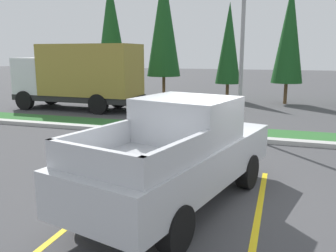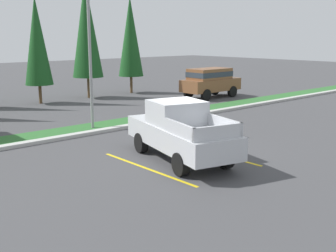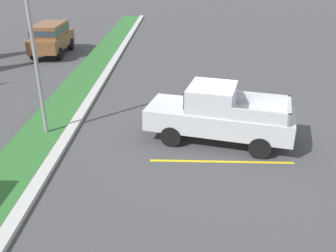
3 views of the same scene
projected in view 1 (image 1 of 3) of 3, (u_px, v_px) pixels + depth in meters
ground_plane at (225, 196)px, 7.44m from camera, size 120.00×120.00×0.00m
parking_line_near at (109, 194)px, 7.56m from camera, size 0.12×4.80×0.01m
parking_line_far at (258, 214)px, 6.62m from camera, size 0.12×4.80×0.01m
curb_strip at (248, 139)px, 12.08m from camera, size 56.00×0.40×0.15m
grass_median at (251, 133)px, 13.12m from camera, size 56.00×1.80×0.06m
pickup_truck_main at (181, 153)px, 6.93m from camera, size 3.12×5.52×2.10m
cargo_truck_distant at (80, 75)px, 18.62m from camera, size 6.83×2.58×3.40m
street_light at (242, 33)px, 12.18m from camera, size 0.24×1.49×6.18m
cypress_tree_leftmost at (111, 27)px, 23.57m from camera, size 2.06×2.06×7.94m
cypress_tree_left_inner at (164, 22)px, 22.30m from camera, size 2.15×2.15×8.28m
cypress_tree_center at (229, 43)px, 21.78m from camera, size 1.56×1.56×6.01m
cypress_tree_right_inner at (289, 34)px, 20.22m from camera, size 1.79×1.79×6.87m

